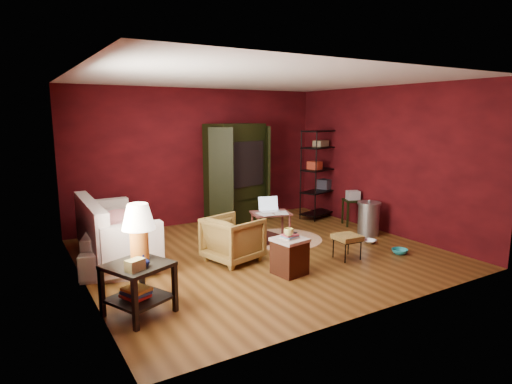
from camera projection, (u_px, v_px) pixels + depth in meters
room at (261, 169)px, 6.80m from camera, size 5.54×5.04×2.84m
sofa at (114, 237)px, 6.66m from camera, size 1.15×2.00×0.75m
armchair at (233, 237)px, 6.64m from camera, size 0.88×0.91×0.78m
pet_bowl_steel at (370, 236)px, 7.62m from camera, size 0.25×0.15×0.24m
pet_bowl_turquoise at (400, 246)px, 7.02m from camera, size 0.26×0.09×0.26m
vase at (144, 261)px, 4.69m from camera, size 0.17×0.17×0.13m
mug at (289, 231)px, 5.97m from camera, size 0.16×0.14×0.13m
side_table at (138, 248)px, 4.87m from camera, size 0.84×0.84×1.26m
sofa_cushions at (112, 234)px, 6.60m from camera, size 0.91×2.18×0.91m
hamper at (290, 255)px, 6.11m from camera, size 0.49×0.49×0.61m
footstool at (347, 238)px, 6.75m from camera, size 0.40×0.40×0.39m
rug_round at (283, 239)px, 7.87m from camera, size 1.60×1.60×0.01m
rug_oriental at (251, 240)px, 7.76m from camera, size 1.44×1.08×0.01m
laptop_desk at (271, 216)px, 7.54m from camera, size 0.76×0.64×0.82m
tv_armoire at (236, 171)px, 9.03m from camera, size 1.59×1.12×2.08m
wire_shelving at (320, 170)px, 9.43m from camera, size 1.03×0.67×1.94m
small_stand at (353, 200)px, 8.80m from camera, size 0.48×0.48×0.72m
trash_can at (369, 218)px, 8.10m from camera, size 0.53×0.53×0.69m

